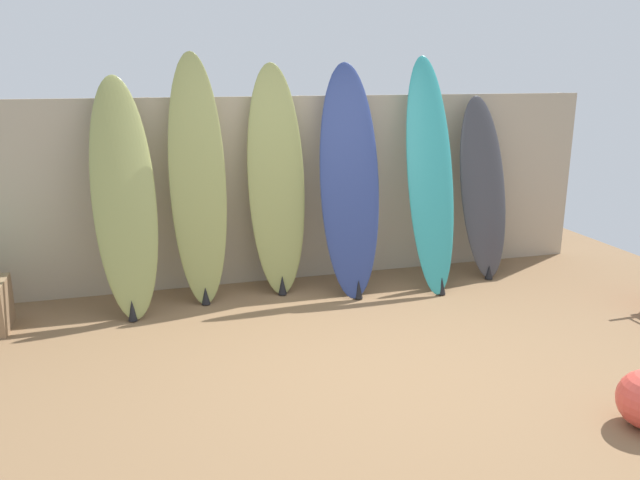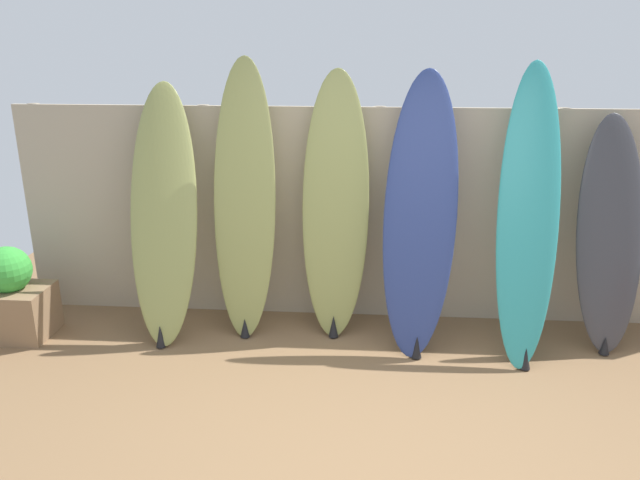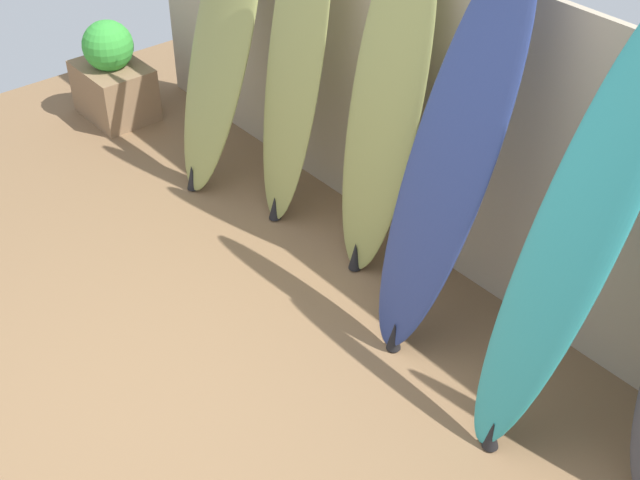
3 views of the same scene
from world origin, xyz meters
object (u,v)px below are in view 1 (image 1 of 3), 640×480
surfboard_olive_0 (124,198)px  surfboard_olive_1 (198,182)px  surfboard_charcoal_5 (483,188)px  surfboard_teal_4 (430,175)px  surfboard_navy_3 (350,181)px  surfboard_olive_2 (276,182)px

surfboard_olive_0 → surfboard_olive_1: 0.64m
surfboard_charcoal_5 → surfboard_olive_1: bearing=179.3°
surfboard_olive_1 → surfboard_teal_4: (2.15, -0.18, -0.01)m
surfboard_olive_0 → surfboard_navy_3: surfboard_navy_3 is taller
surfboard_olive_2 → surfboard_navy_3: 0.67m
surfboard_olive_0 → surfboard_olive_1: size_ratio=0.91×
surfboard_olive_1 → surfboard_olive_2: (0.72, 0.05, -0.04)m
surfboard_olive_1 → surfboard_navy_3: size_ratio=1.04×
surfboard_olive_2 → surfboard_charcoal_5: size_ratio=1.17×
surfboard_olive_1 → surfboard_olive_2: surfboard_olive_1 is taller
surfboard_olive_0 → surfboard_navy_3: (1.99, -0.03, 0.05)m
surfboard_olive_0 → surfboard_teal_4: bearing=-1.8°
surfboard_olive_1 → surfboard_teal_4: 2.16m
surfboard_olive_1 → surfboard_charcoal_5: 2.82m
surfboard_olive_2 → surfboard_teal_4: size_ratio=0.97×
surfboard_olive_0 → surfboard_teal_4: 2.78m
surfboard_olive_1 → surfboard_charcoal_5: (2.81, -0.04, -0.19)m
surfboard_olive_2 → surfboard_navy_3: bearing=-15.6°
surfboard_olive_2 → surfboard_navy_3: surfboard_navy_3 is taller
surfboard_olive_2 → surfboard_teal_4: 1.45m
surfboard_olive_1 → surfboard_teal_4: size_ratio=1.01×
surfboard_olive_0 → surfboard_olive_2: surfboard_olive_2 is taller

